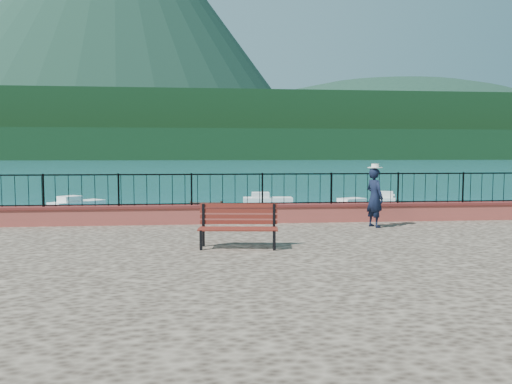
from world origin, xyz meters
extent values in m
plane|color=#19596B|center=(0.00, 0.00, 0.00)|extent=(2000.00, 2000.00, 0.00)
cube|color=#332821|center=(0.00, -6.00, 0.60)|extent=(30.00, 20.00, 1.20)
cube|color=#A2423A|center=(0.00, 3.70, 1.49)|extent=(28.00, 0.46, 0.58)
cube|color=black|center=(0.00, 3.70, 2.25)|extent=(27.00, 0.05, 0.95)
cube|color=#2D231C|center=(-2.00, 12.00, 0.15)|extent=(2.00, 16.00, 0.30)
cube|color=black|center=(0.00, 300.00, 9.00)|extent=(900.00, 60.00, 18.00)
cube|color=black|center=(0.00, 360.00, 22.00)|extent=(900.00, 120.00, 44.00)
cone|color=#142D23|center=(-120.00, 700.00, 190.00)|extent=(560.00, 560.00, 380.00)
ellipsoid|color=#142D23|center=(220.00, 560.00, 0.00)|extent=(448.00, 384.00, 180.00)
cube|color=black|center=(-1.35, -0.51, 1.43)|extent=(1.86, 0.77, 0.45)
cube|color=maroon|center=(-1.31, -0.23, 1.93)|extent=(1.80, 0.30, 0.55)
imported|color=black|center=(2.88, 2.42, 2.07)|extent=(0.62, 0.75, 1.75)
cylinder|color=white|center=(2.88, 2.42, 3.01)|extent=(0.44, 0.44, 0.12)
cube|color=white|center=(-4.15, 11.56, 0.40)|extent=(4.13, 2.35, 0.80)
cube|color=silver|center=(7.08, 16.87, 0.40)|extent=(4.35, 2.86, 0.80)
cube|color=white|center=(-10.04, 20.31, 0.40)|extent=(3.20, 3.38, 0.80)
cube|color=silver|center=(2.17, 21.67, 0.40)|extent=(3.38, 1.49, 0.80)
cube|color=silver|center=(10.52, 21.95, 0.40)|extent=(2.66, 4.29, 0.80)
camera|label=1|loc=(-2.11, -11.74, 3.35)|focal=35.00mm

